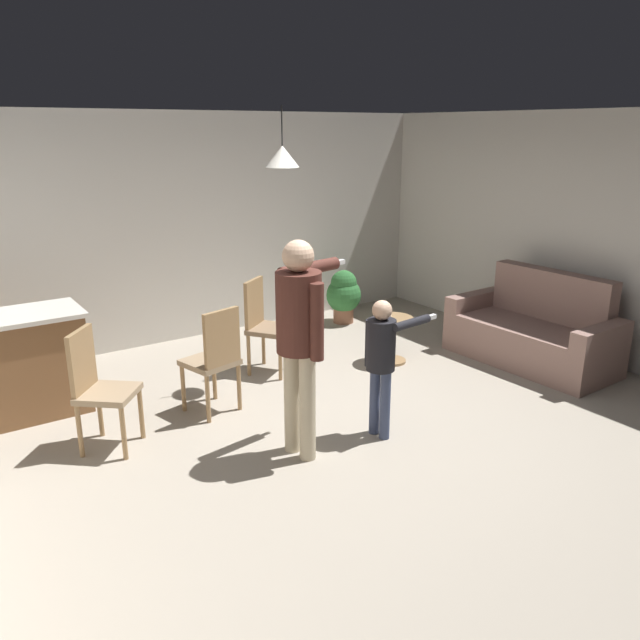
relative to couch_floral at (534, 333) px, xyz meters
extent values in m
plane|color=#9E9384|center=(-2.54, -0.18, -0.33)|extent=(7.68, 7.68, 0.00)
cube|color=beige|center=(-2.54, 3.02, 1.02)|extent=(6.40, 0.10, 2.70)
cube|color=beige|center=(0.66, -0.18, 1.02)|extent=(0.10, 6.40, 2.70)
cube|color=#8C6B60|center=(-0.06, 0.00, -0.11)|extent=(0.89, 1.46, 0.45)
cube|color=#8C6B60|center=(0.27, 0.01, 0.39)|extent=(0.24, 1.44, 0.55)
cube|color=#8C6B60|center=(-0.04, -0.81, -0.02)|extent=(0.85, 0.20, 0.63)
cube|color=#8C6B60|center=(-0.08, 0.81, -0.02)|extent=(0.85, 0.20, 0.63)
cylinder|color=#99754C|center=(0.29, -0.79, -0.30)|extent=(0.05, 0.05, 0.06)
cylinder|color=#99754C|center=(0.25, 0.81, -0.30)|extent=(0.05, 0.05, 0.06)
cylinder|color=#99754C|center=(-0.36, -0.81, -0.30)|extent=(0.05, 0.05, 0.06)
cylinder|color=#99754C|center=(-0.40, 0.79, -0.30)|extent=(0.05, 0.05, 0.06)
cube|color=brown|center=(-4.99, 1.75, 0.12)|extent=(1.20, 0.60, 0.91)
cube|color=beige|center=(-4.99, 1.75, 0.60)|extent=(1.26, 0.66, 0.04)
cylinder|color=#99754C|center=(-1.30, 0.87, 0.17)|extent=(0.44, 0.44, 0.03)
cylinder|color=#99754C|center=(-1.30, 0.87, -0.09)|extent=(0.06, 0.06, 0.49)
cylinder|color=#99754C|center=(-1.30, 0.87, -0.32)|extent=(0.31, 0.31, 0.03)
cylinder|color=tan|center=(-3.28, -0.19, 0.11)|extent=(0.13, 0.13, 0.88)
cylinder|color=tan|center=(-3.25, -0.37, 0.11)|extent=(0.13, 0.13, 0.88)
cylinder|color=#4C261E|center=(-3.26, -0.28, 0.85)|extent=(0.35, 0.35, 0.62)
sphere|color=#D8AD8C|center=(-3.26, -0.28, 1.28)|extent=(0.24, 0.24, 0.24)
cylinder|color=#4C261E|center=(-3.00, -0.04, 1.11)|extent=(0.59, 0.19, 0.10)
cube|color=white|center=(-2.69, 0.01, 1.11)|extent=(0.13, 0.06, 0.04)
cylinder|color=#4C261E|center=(-3.23, -0.48, 0.82)|extent=(0.10, 0.10, 0.58)
cylinder|color=#384260|center=(-2.55, -0.33, -0.03)|extent=(0.09, 0.09, 0.60)
cylinder|color=#384260|center=(-2.53, -0.46, -0.03)|extent=(0.09, 0.09, 0.60)
cylinder|color=black|center=(-2.54, -0.39, 0.48)|extent=(0.24, 0.24, 0.43)
sphere|color=#D8AD8C|center=(-2.54, -0.39, 0.78)|extent=(0.16, 0.16, 0.16)
cylinder|color=black|center=(-2.56, -0.26, 0.46)|extent=(0.07, 0.07, 0.40)
cylinder|color=black|center=(-2.32, -0.51, 0.66)|extent=(0.41, 0.12, 0.07)
cube|color=white|center=(-2.10, -0.48, 0.66)|extent=(0.13, 0.05, 0.04)
cylinder|color=#99754C|center=(-4.48, 0.94, -0.11)|extent=(0.04, 0.04, 0.45)
cylinder|color=#99754C|center=(-4.71, 0.66, -0.11)|extent=(0.04, 0.04, 0.45)
cylinder|color=#99754C|center=(-4.21, 0.70, -0.11)|extent=(0.04, 0.04, 0.45)
cylinder|color=#99754C|center=(-4.44, 0.43, -0.11)|extent=(0.04, 0.04, 0.45)
cube|color=#997F60|center=(-4.46, 0.68, 0.14)|extent=(0.59, 0.59, 0.05)
cube|color=#99754C|center=(-4.60, 0.81, 0.42)|extent=(0.28, 0.31, 0.50)
cylinder|color=#99754C|center=(-2.51, 1.63, -0.11)|extent=(0.04, 0.04, 0.45)
cylinder|color=#99754C|center=(-2.80, 1.43, -0.11)|extent=(0.04, 0.04, 0.45)
cylinder|color=#99754C|center=(-2.30, 1.34, -0.11)|extent=(0.04, 0.04, 0.45)
cylinder|color=#99754C|center=(-2.59, 1.13, -0.11)|extent=(0.04, 0.04, 0.45)
cube|color=#7F664C|center=(-2.55, 1.38, 0.14)|extent=(0.59, 0.59, 0.05)
cube|color=#99754C|center=(-2.66, 1.54, 0.42)|extent=(0.33, 0.25, 0.50)
cylinder|color=#99754C|center=(-3.62, 0.65, -0.11)|extent=(0.04, 0.04, 0.45)
cylinder|color=#99754C|center=(-3.27, 0.73, -0.11)|extent=(0.04, 0.04, 0.45)
cylinder|color=#99754C|center=(-3.71, 1.00, -0.11)|extent=(0.04, 0.04, 0.45)
cylinder|color=#99754C|center=(-3.36, 1.08, -0.11)|extent=(0.04, 0.04, 0.45)
cube|color=#997F60|center=(-3.49, 0.87, 0.14)|extent=(0.51, 0.51, 0.05)
cube|color=#99754C|center=(-3.45, 0.68, 0.42)|extent=(0.38, 0.13, 0.50)
cylinder|color=brown|center=(-0.85, 2.38, -0.23)|extent=(0.27, 0.27, 0.21)
sphere|color=#2D6B33|center=(-0.85, 2.38, 0.04)|extent=(0.46, 0.46, 0.46)
sphere|color=#2D6B33|center=(-0.85, 2.38, 0.21)|extent=(0.35, 0.35, 0.35)
cube|color=white|center=(-1.32, 0.91, 0.21)|extent=(0.11, 0.12, 0.04)
cone|color=silver|center=(-2.54, 1.10, 1.92)|extent=(0.32, 0.32, 0.20)
cylinder|color=black|center=(-2.54, 1.10, 2.19)|extent=(0.01, 0.01, 0.36)
camera|label=1|loc=(-5.68, -4.08, 2.18)|focal=35.21mm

